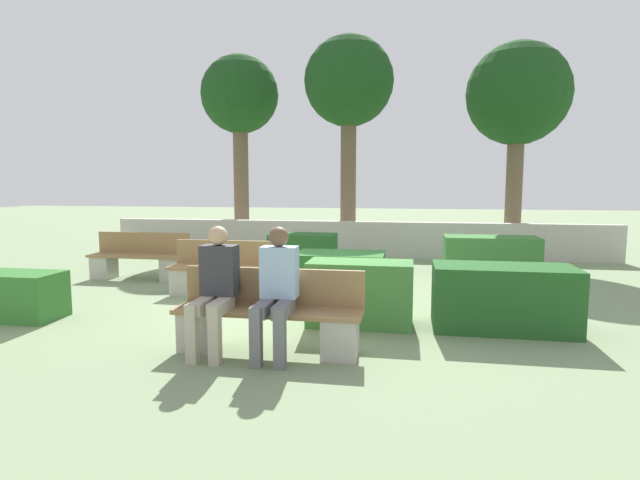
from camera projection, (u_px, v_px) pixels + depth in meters
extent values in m
plane|color=gray|center=(316.00, 302.00, 7.61)|extent=(60.00, 60.00, 0.00)
cube|color=#B7B2A8|center=(352.00, 239.00, 12.44)|extent=(12.45, 0.30, 0.87)
cube|color=#937047|center=(268.00, 312.00, 5.29)|extent=(2.02, 0.44, 0.05)
cube|color=#937047|center=(274.00, 286.00, 5.50)|extent=(2.02, 0.04, 0.40)
cube|color=#B7B2A8|center=(199.00, 329.00, 5.45)|extent=(0.36, 0.40, 0.42)
cube|color=#B7B2A8|center=(340.00, 337.00, 5.18)|extent=(0.36, 0.40, 0.42)
cube|color=#937047|center=(220.00, 268.00, 8.02)|extent=(1.68, 0.44, 0.05)
cube|color=#937047|center=(225.00, 252.00, 8.23)|extent=(1.68, 0.05, 0.40)
cube|color=#B7B2A8|center=(185.00, 281.00, 8.15)|extent=(0.36, 0.40, 0.42)
cube|color=#B7B2A8|center=(256.00, 284.00, 7.94)|extent=(0.36, 0.40, 0.42)
cube|color=#937047|center=(138.00, 256.00, 9.39)|extent=(1.87, 0.44, 0.05)
cube|color=#937047|center=(144.00, 243.00, 9.60)|extent=(1.87, 0.04, 0.40)
cube|color=#B7B2A8|center=(104.00, 267.00, 9.54)|extent=(0.36, 0.40, 0.42)
cube|color=#B7B2A8|center=(173.00, 269.00, 9.30)|extent=(0.36, 0.40, 0.42)
cube|color=slate|center=(264.00, 308.00, 5.07)|extent=(0.14, 0.46, 0.13)
cube|color=slate|center=(283.00, 309.00, 5.03)|extent=(0.14, 0.46, 0.13)
cube|color=slate|center=(256.00, 337.00, 4.87)|extent=(0.11, 0.11, 0.60)
cube|color=slate|center=(280.00, 339.00, 4.83)|extent=(0.11, 0.11, 0.60)
cube|color=#9EBCE0|center=(279.00, 272.00, 5.25)|extent=(0.38, 0.22, 0.54)
sphere|color=brown|center=(279.00, 237.00, 5.19)|extent=(0.21, 0.21, 0.21)
cube|color=#B2A893|center=(203.00, 305.00, 5.18)|extent=(0.14, 0.46, 0.13)
cube|color=#B2A893|center=(221.00, 306.00, 5.15)|extent=(0.14, 0.46, 0.13)
cube|color=#B2A893|center=(192.00, 334.00, 4.99)|extent=(0.11, 0.11, 0.60)
cube|color=#B2A893|center=(215.00, 335.00, 4.94)|extent=(0.11, 0.11, 0.60)
cube|color=#333338|center=(220.00, 270.00, 5.36)|extent=(0.38, 0.22, 0.54)
sphere|color=tan|center=(218.00, 236.00, 5.30)|extent=(0.21, 0.21, 0.21)
cube|color=#286028|center=(340.00, 275.00, 7.89)|extent=(1.38, 0.86, 0.72)
cube|color=#3D7A38|center=(490.00, 256.00, 9.76)|extent=(1.78, 0.78, 0.78)
cube|color=#235623|center=(503.00, 298.00, 6.14)|extent=(1.69, 0.80, 0.80)
cube|color=#3D7A38|center=(360.00, 293.00, 6.35)|extent=(1.32, 0.64, 0.82)
cube|color=#235623|center=(303.00, 254.00, 9.88)|extent=(1.29, 0.70, 0.82)
cylinder|color=brown|center=(241.00, 182.00, 14.10)|extent=(0.42, 0.42, 3.68)
sphere|color=#194219|center=(240.00, 94.00, 13.83)|extent=(2.15, 2.15, 2.15)
cylinder|color=brown|center=(348.00, 180.00, 13.03)|extent=(0.41, 0.41, 3.79)
sphere|color=#194219|center=(349.00, 81.00, 12.75)|extent=(2.29, 2.29, 2.29)
cylinder|color=brown|center=(514.00, 190.00, 12.22)|extent=(0.39, 0.39, 3.28)
sphere|color=#194219|center=(518.00, 94.00, 11.97)|extent=(2.44, 2.44, 2.44)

